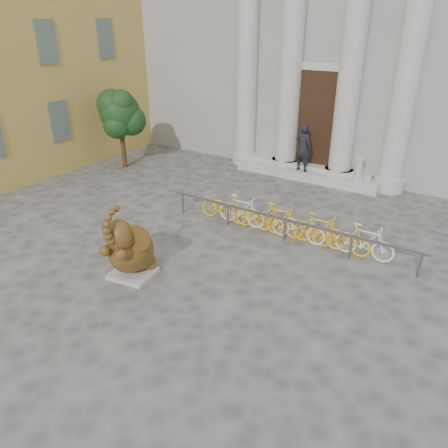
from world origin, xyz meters
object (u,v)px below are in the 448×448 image
Objects in this scene: tree at (120,114)px; pedestrian at (303,148)px; bike_rack at (288,222)px; elephant_statue at (130,250)px.

tree is 7.79m from pedestrian.
tree is at bearing 165.56° from bike_rack.
elephant_statue is 0.27× the size of bike_rack.
pedestrian is (7.20, 2.78, -1.04)m from tree.
elephant_statue is 9.31m from tree.
pedestrian reaches higher than elephant_statue.
pedestrian reaches higher than bike_rack.
elephant_statue reaches higher than bike_rack.
elephant_statue is 9.30m from pedestrian.
bike_rack is 5.44m from pedestrian.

